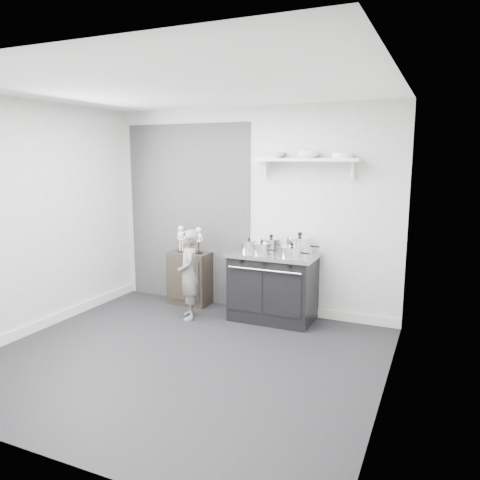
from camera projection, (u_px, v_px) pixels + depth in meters
name	position (u px, v px, depth m)	size (l,w,h in m)	color
ground	(183.00, 357.00, 4.86)	(4.00, 4.00, 0.00)	black
room_shell	(179.00, 199.00, 4.74)	(4.02, 3.62, 2.71)	#AEAEAC
wall_shelf	(307.00, 161.00, 5.69)	(1.30, 0.26, 0.24)	silver
stove	(273.00, 286.00, 5.93)	(1.09, 0.68, 0.87)	black
side_cabinet	(190.00, 278.00, 6.58)	(0.57, 0.33, 0.74)	black
child	(189.00, 275.00, 5.95)	(0.42, 0.28, 1.15)	slate
pot_front_left	(249.00, 246.00, 5.89)	(0.28, 0.19, 0.18)	silver
pot_back_left	(271.00, 244.00, 5.95)	(0.36, 0.27, 0.21)	silver
pot_back_right	(300.00, 245.00, 5.80)	(0.42, 0.33, 0.27)	silver
pot_front_right	(292.00, 252.00, 5.58)	(0.35, 0.27, 0.18)	silver
pot_front_center	(262.00, 249.00, 5.73)	(0.29, 0.21, 0.17)	silver
skeleton_full	(181.00, 237.00, 6.53)	(0.12, 0.08, 0.43)	beige
skeleton_torso	(199.00, 238.00, 6.42)	(0.12, 0.08, 0.42)	beige
bowl_large	(273.00, 155.00, 5.85)	(0.30, 0.30, 0.07)	white
bowl_small	(309.00, 155.00, 5.67)	(0.26, 0.26, 0.08)	white
plate_stack	(342.00, 155.00, 5.51)	(0.24, 0.24, 0.06)	white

